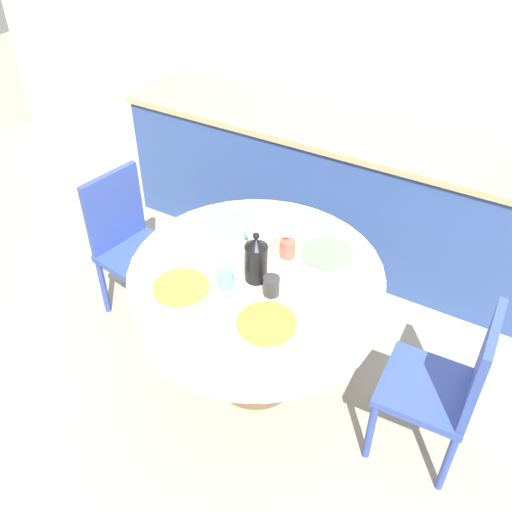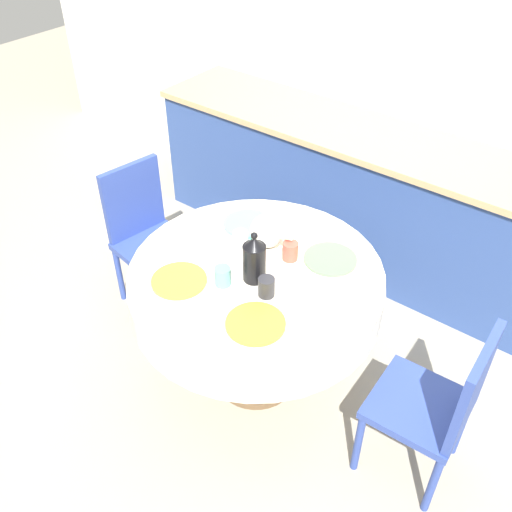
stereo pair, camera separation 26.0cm
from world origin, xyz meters
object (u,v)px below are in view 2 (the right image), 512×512
object	(u,v)px
chair_right	(147,231)
coffee_carafe	(254,259)
chair_left	(439,403)
teapot	(268,231)

from	to	relation	value
chair_right	coffee_carafe	size ratio (longest dim) A/B	3.45
chair_left	chair_right	distance (m)	1.88
chair_right	chair_left	bearing A→B (deg)	95.87
coffee_carafe	teapot	bearing A→B (deg)	112.75
chair_left	teapot	xyz separation A→B (m)	(-1.01, 0.13, 0.38)
chair_left	chair_right	xyz separation A→B (m)	(-1.88, 0.11, 0.00)
coffee_carafe	teapot	distance (m)	0.25
chair_left	coffee_carafe	bearing A→B (deg)	93.56
chair_right	teapot	world-z (taller)	teapot
coffee_carafe	chair_left	bearing A→B (deg)	6.22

